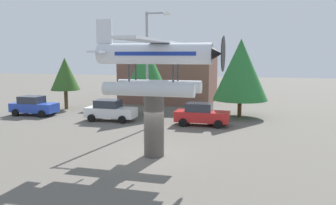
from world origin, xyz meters
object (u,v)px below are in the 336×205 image
object	(u,v)px
streetlight_primary	(149,63)
storefront_building	(170,76)
car_mid_white	(110,110)
car_far_red	(201,114)
floatplane_monument	(156,63)
tree_west	(65,74)
display_pedestal	(154,125)
tree_east	(146,67)
tree_center_back	(241,70)
car_near_blue	(34,106)

from	to	relation	value
streetlight_primary	storefront_building	bearing A→B (deg)	98.92
car_mid_white	car_far_red	distance (m)	7.71
floatplane_monument	streetlight_primary	distance (m)	7.12
car_mid_white	tree_west	size ratio (longest dim) A/B	0.81
streetlight_primary	car_far_red	bearing A→B (deg)	32.18
floatplane_monument	display_pedestal	bearing A→B (deg)	180.00
car_far_red	streetlight_primary	world-z (taller)	streetlight_primary
tree_west	tree_east	xyz separation A→B (m)	(9.12, -1.56, 0.81)
display_pedestal	tree_center_back	distance (m)	14.30
car_far_red	tree_east	world-z (taller)	tree_east
display_pedestal	floatplane_monument	distance (m)	3.38
car_mid_white	floatplane_monument	bearing A→B (deg)	-52.98
display_pedestal	car_far_red	size ratio (longest dim) A/B	0.81
display_pedestal	tree_center_back	size ratio (longest dim) A/B	0.49
car_near_blue	display_pedestal	bearing A→B (deg)	-33.48
tree_east	tree_west	bearing A→B (deg)	170.31
tree_east	tree_center_back	distance (m)	8.39
car_near_blue	car_mid_white	distance (m)	7.90
floatplane_monument	tree_east	size ratio (longest dim) A/B	1.60
tree_west	tree_center_back	size ratio (longest dim) A/B	0.76
car_near_blue	tree_east	size ratio (longest dim) A/B	0.65
car_near_blue	storefront_building	world-z (taller)	storefront_building
car_near_blue	car_mid_white	bearing A→B (deg)	-4.97
floatplane_monument	tree_east	bearing A→B (deg)	111.00
floatplane_monument	storefront_building	xyz separation A→B (m)	(-4.90, 22.00, -2.12)
storefront_building	tree_west	xyz separation A→B (m)	(-8.76, -8.39, 0.60)
car_far_red	car_mid_white	bearing A→B (deg)	-179.76
floatplane_monument	streetlight_primary	world-z (taller)	streetlight_primary
car_near_blue	tree_center_back	size ratio (longest dim) A/B	0.61
storefront_building	tree_west	size ratio (longest dim) A/B	1.98
tree_west	car_far_red	bearing A→B (deg)	-17.83
car_mid_white	streetlight_primary	bearing A→B (deg)	-27.61
tree_center_back	storefront_building	bearing A→B (deg)	135.52
car_near_blue	car_mid_white	xyz separation A→B (m)	(7.87, -0.68, 0.00)
car_mid_white	storefront_building	xyz separation A→B (m)	(1.78, 13.15, 2.08)
tree_east	car_near_blue	bearing A→B (deg)	-165.85
car_far_red	tree_west	distance (m)	15.67
car_near_blue	car_mid_white	world-z (taller)	same
floatplane_monument	car_near_blue	distance (m)	17.89
floatplane_monument	car_mid_white	world-z (taller)	floatplane_monument
floatplane_monument	tree_center_back	bearing A→B (deg)	75.05
tree_east	tree_center_back	xyz separation A→B (m)	(8.25, 1.49, -0.17)
tree_west	tree_east	size ratio (longest dim) A/B	0.80
display_pedestal	car_near_blue	xyz separation A→B (m)	(-14.42, 9.54, -0.82)
display_pedestal	tree_east	size ratio (longest dim) A/B	0.52
display_pedestal	storefront_building	size ratio (longest dim) A/B	0.33
car_near_blue	car_far_red	xyz separation A→B (m)	(15.58, -0.65, 0.00)
streetlight_primary	car_mid_white	bearing A→B (deg)	152.39
display_pedestal	car_mid_white	xyz separation A→B (m)	(-6.55, 8.85, -0.82)
car_near_blue	tree_east	world-z (taller)	tree_east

